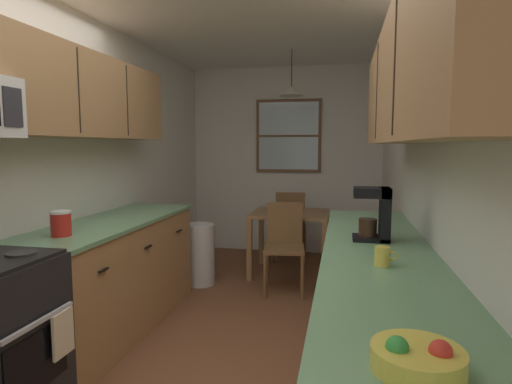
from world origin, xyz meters
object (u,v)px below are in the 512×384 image
at_px(storage_canister, 61,223).
at_px(mug_by_coffeemaker, 383,256).
at_px(fruit_bowl, 418,357).
at_px(dining_chair_far, 290,222).
at_px(coffee_maker, 377,213).
at_px(dining_table, 290,223).
at_px(dining_chair_near, 284,242).
at_px(trash_bin, 200,254).

distance_m(storage_canister, mug_by_coffeemaker, 2.01).
xyz_separation_m(storage_canister, fruit_bowl, (1.99, -1.29, -0.05)).
distance_m(dining_chair_far, coffee_maker, 2.90).
bearing_deg(dining_table, dining_chair_near, -88.98).
xyz_separation_m(dining_chair_near, fruit_bowl, (0.77, -3.11, 0.44)).
bearing_deg(dining_chair_near, trash_bin, 179.21).
xyz_separation_m(trash_bin, mug_by_coffeemaker, (1.68, -2.14, 0.62)).
height_order(dining_chair_far, fruit_bowl, fruit_bowl).
relative_size(dining_chair_near, fruit_bowl, 3.74).
relative_size(dining_chair_far, coffee_maker, 2.74).
bearing_deg(dining_chair_far, dining_table, -82.88).
relative_size(coffee_maker, fruit_bowl, 1.36).
height_order(dining_chair_near, storage_canister, storage_canister).
height_order(dining_chair_far, trash_bin, dining_chair_far).
xyz_separation_m(dining_chair_far, storage_canister, (-1.13, -2.98, 0.48)).
bearing_deg(dining_chair_near, coffee_maker, -63.21).
height_order(trash_bin, fruit_bowl, fruit_bowl).
xyz_separation_m(dining_chair_near, trash_bin, (-0.91, 0.01, -0.17)).
height_order(dining_chair_far, mug_by_coffeemaker, mug_by_coffeemaker).
relative_size(dining_chair_far, trash_bin, 1.38).
bearing_deg(dining_chair_far, coffee_maker, -72.30).
xyz_separation_m(dining_table, fruit_bowl, (0.78, -3.69, 0.34)).
distance_m(dining_table, trash_bin, 1.10).
bearing_deg(fruit_bowl, storage_canister, 147.02).
xyz_separation_m(dining_table, dining_chair_far, (-0.07, 0.58, -0.10)).
distance_m(storage_canister, fruit_bowl, 2.37).
bearing_deg(mug_by_coffeemaker, fruit_bowl, -89.89).
bearing_deg(dining_chair_near, dining_table, 91.02).
bearing_deg(trash_bin, dining_chair_near, -0.79).
bearing_deg(storage_canister, mug_by_coffeemaker, -8.61).
relative_size(dining_chair_near, trash_bin, 1.38).
height_order(storage_canister, coffee_maker, coffee_maker).
relative_size(storage_canister, fruit_bowl, 0.68).
bearing_deg(dining_chair_far, mug_by_coffeemaker, -75.44).
xyz_separation_m(dining_chair_near, storage_canister, (-1.21, -1.82, 0.48)).
bearing_deg(storage_canister, dining_chair_far, 69.25).
bearing_deg(mug_by_coffeemaker, trash_bin, 128.23).
relative_size(dining_table, coffee_maker, 2.66).
height_order(mug_by_coffeemaker, fruit_bowl, mug_by_coffeemaker).
bearing_deg(trash_bin, storage_canister, -99.27).
relative_size(dining_chair_near, storage_canister, 5.48).
distance_m(trash_bin, storage_canister, 1.97).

